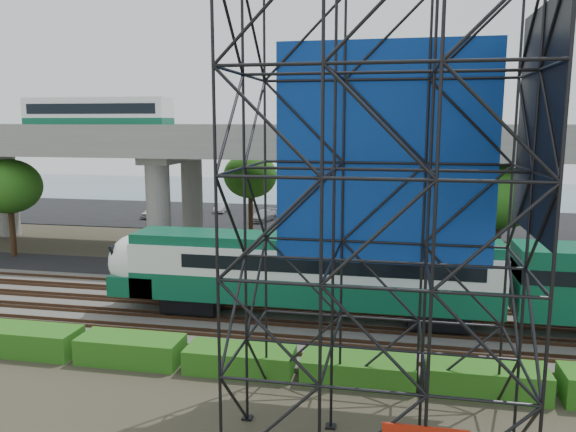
# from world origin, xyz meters

# --- Properties ---
(ground) EXTENTS (140.00, 140.00, 0.00)m
(ground) POSITION_xyz_m (0.00, 0.00, 0.00)
(ground) COLOR #474233
(ground) RESTS_ON ground
(ballast_bed) EXTENTS (90.00, 12.00, 0.20)m
(ballast_bed) POSITION_xyz_m (0.00, 2.00, 0.10)
(ballast_bed) COLOR slate
(ballast_bed) RESTS_ON ground
(service_road) EXTENTS (90.00, 5.00, 0.08)m
(service_road) POSITION_xyz_m (0.00, 10.50, 0.04)
(service_road) COLOR black
(service_road) RESTS_ON ground
(parking_lot) EXTENTS (90.00, 18.00, 0.08)m
(parking_lot) POSITION_xyz_m (0.00, 34.00, 0.04)
(parking_lot) COLOR black
(parking_lot) RESTS_ON ground
(harbor_water) EXTENTS (140.00, 40.00, 0.03)m
(harbor_water) POSITION_xyz_m (0.00, 56.00, 0.01)
(harbor_water) COLOR #455C71
(harbor_water) RESTS_ON ground
(rail_tracks) EXTENTS (90.00, 9.52, 0.16)m
(rail_tracks) POSITION_xyz_m (0.00, 2.00, 0.28)
(rail_tracks) COLOR #472D1E
(rail_tracks) RESTS_ON ballast_bed
(commuter_train) EXTENTS (29.30, 3.06, 4.30)m
(commuter_train) POSITION_xyz_m (5.18, 2.00, 2.88)
(commuter_train) COLOR black
(commuter_train) RESTS_ON rail_tracks
(overpass) EXTENTS (80.00, 12.00, 12.40)m
(overpass) POSITION_xyz_m (-1.20, 16.00, 8.21)
(overpass) COLOR #9E9B93
(overpass) RESTS_ON ground
(scaffold_tower) EXTENTS (9.36, 6.36, 15.00)m
(scaffold_tower) POSITION_xyz_m (6.84, -7.98, 7.47)
(scaffold_tower) COLOR black
(scaffold_tower) RESTS_ON ground
(hedge_strip) EXTENTS (34.60, 1.80, 1.20)m
(hedge_strip) POSITION_xyz_m (1.01, -4.30, 0.56)
(hedge_strip) COLOR #235C15
(hedge_strip) RESTS_ON ground
(trees) EXTENTS (40.94, 16.94, 7.69)m
(trees) POSITION_xyz_m (-4.67, 16.17, 5.57)
(trees) COLOR #382314
(trees) RESTS_ON ground
(suv) EXTENTS (5.58, 3.61, 1.43)m
(suv) POSITION_xyz_m (-5.59, 9.89, 0.80)
(suv) COLOR black
(suv) RESTS_ON service_road
(parked_cars) EXTENTS (37.79, 9.66, 1.27)m
(parked_cars) POSITION_xyz_m (0.78, 33.73, 0.68)
(parked_cars) COLOR silver
(parked_cars) RESTS_ON parking_lot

